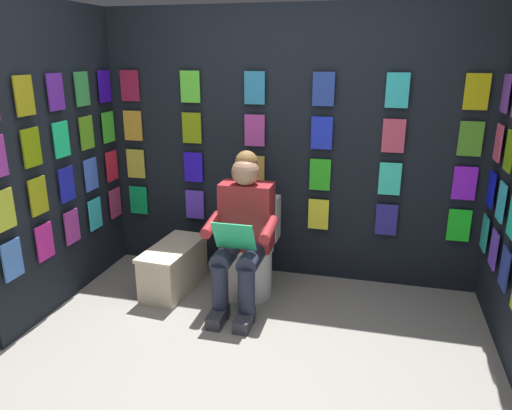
# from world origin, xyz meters

# --- Properties ---
(ground_plane) EXTENTS (30.00, 30.00, 0.00)m
(ground_plane) POSITION_xyz_m (0.00, 0.00, 0.00)
(ground_plane) COLOR gray
(display_wall_back) EXTENTS (3.27, 0.14, 2.25)m
(display_wall_back) POSITION_xyz_m (-0.00, -1.69, 1.13)
(display_wall_back) COLOR black
(display_wall_back) RESTS_ON ground
(display_wall_right) EXTENTS (0.14, 1.64, 2.25)m
(display_wall_right) POSITION_xyz_m (1.63, -0.82, 1.13)
(display_wall_right) COLOR black
(display_wall_right) RESTS_ON ground
(toilet) EXTENTS (0.41, 0.55, 0.77)m
(toilet) POSITION_xyz_m (0.22, -1.23, 0.33)
(toilet) COLOR white
(toilet) RESTS_ON ground
(person_reading) EXTENTS (0.52, 0.68, 1.19)m
(person_reading) POSITION_xyz_m (0.22, -1.00, 0.60)
(person_reading) COLOR maroon
(person_reading) RESTS_ON ground
(comic_longbox_near) EXTENTS (0.37, 0.72, 0.38)m
(comic_longbox_near) POSITION_xyz_m (0.83, -1.09, 0.19)
(comic_longbox_near) COLOR beige
(comic_longbox_near) RESTS_ON ground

